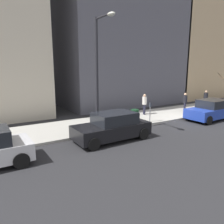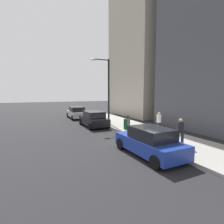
{
  "view_description": "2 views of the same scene",
  "coord_description": "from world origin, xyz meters",
  "px_view_note": "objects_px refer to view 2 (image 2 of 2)",
  "views": [
    {
      "loc": [
        -10.84,
        13.15,
        3.94
      ],
      "look_at": [
        0.76,
        5.93,
        1.11
      ],
      "focal_mm": 35.0,
      "sensor_mm": 36.0,
      "label": 1
    },
    {
      "loc": [
        -6.62,
        -9.16,
        3.3
      ],
      "look_at": [
        -0.39,
        4.28,
        1.69
      ],
      "focal_mm": 28.0,
      "sensor_mm": 36.0,
      "label": 2
    }
  ],
  "objects_px": {
    "parked_car_black": "(94,119)",
    "pedestrian_midblock": "(180,131)",
    "pedestrian_far_corner": "(159,121)",
    "parked_car_silver": "(77,113)",
    "parking_meter": "(128,122)",
    "streetlamp": "(106,86)",
    "trash_bin": "(127,124)",
    "parked_car_blue": "(150,142)",
    "office_tower_right": "(153,28)"
  },
  "relations": [
    {
      "from": "streetlamp",
      "to": "trash_bin",
      "type": "distance_m",
      "value": 4.67
    },
    {
      "from": "streetlamp",
      "to": "parking_meter",
      "type": "bearing_deg",
      "value": -87.68
    },
    {
      "from": "parked_car_silver",
      "to": "parking_meter",
      "type": "xyz_separation_m",
      "value": [
        1.73,
        -10.46,
        0.24
      ]
    },
    {
      "from": "parked_car_silver",
      "to": "streetlamp",
      "type": "distance_m",
      "value": 7.3
    },
    {
      "from": "parked_car_silver",
      "to": "parking_meter",
      "type": "height_order",
      "value": "parked_car_silver"
    },
    {
      "from": "parked_car_silver",
      "to": "pedestrian_far_corner",
      "type": "xyz_separation_m",
      "value": [
        3.83,
        -11.71,
        0.35
      ]
    },
    {
      "from": "parked_car_black",
      "to": "trash_bin",
      "type": "relative_size",
      "value": 4.69
    },
    {
      "from": "pedestrian_far_corner",
      "to": "office_tower_right",
      "type": "height_order",
      "value": "office_tower_right"
    },
    {
      "from": "pedestrian_far_corner",
      "to": "parking_meter",
      "type": "bearing_deg",
      "value": 178.99
    },
    {
      "from": "trash_bin",
      "to": "pedestrian_far_corner",
      "type": "xyz_separation_m",
      "value": [
        1.65,
        -2.24,
        0.49
      ]
    },
    {
      "from": "streetlamp",
      "to": "pedestrian_midblock",
      "type": "distance_m",
      "value": 9.3
    },
    {
      "from": "parked_car_black",
      "to": "pedestrian_midblock",
      "type": "bearing_deg",
      "value": -75.13
    },
    {
      "from": "parked_car_silver",
      "to": "parked_car_black",
      "type": "bearing_deg",
      "value": -88.33
    },
    {
      "from": "parked_car_silver",
      "to": "pedestrian_midblock",
      "type": "distance_m",
      "value": 15.33
    },
    {
      "from": "parked_car_black",
      "to": "office_tower_right",
      "type": "distance_m",
      "value": 18.14
    },
    {
      "from": "parking_meter",
      "to": "parked_car_silver",
      "type": "bearing_deg",
      "value": 99.38
    },
    {
      "from": "parked_car_black",
      "to": "parking_meter",
      "type": "bearing_deg",
      "value": -69.88
    },
    {
      "from": "parked_car_blue",
      "to": "parked_car_silver",
      "type": "distance_m",
      "value": 15.29
    },
    {
      "from": "parked_car_blue",
      "to": "pedestrian_far_corner",
      "type": "distance_m",
      "value": 5.08
    },
    {
      "from": "parked_car_black",
      "to": "office_tower_right",
      "type": "bearing_deg",
      "value": 27.0
    },
    {
      "from": "trash_bin",
      "to": "parked_car_black",
      "type": "bearing_deg",
      "value": 122.91
    },
    {
      "from": "parked_car_blue",
      "to": "parking_meter",
      "type": "xyz_separation_m",
      "value": [
        1.49,
        4.83,
        0.24
      ]
    },
    {
      "from": "parked_car_silver",
      "to": "office_tower_right",
      "type": "height_order",
      "value": "office_tower_right"
    },
    {
      "from": "parking_meter",
      "to": "trash_bin",
      "type": "distance_m",
      "value": 1.15
    },
    {
      "from": "pedestrian_far_corner",
      "to": "trash_bin",
      "type": "bearing_deg",
      "value": 156.13
    },
    {
      "from": "parked_car_silver",
      "to": "pedestrian_far_corner",
      "type": "relative_size",
      "value": 2.53
    },
    {
      "from": "parked_car_blue",
      "to": "parking_meter",
      "type": "distance_m",
      "value": 5.06
    },
    {
      "from": "streetlamp",
      "to": "trash_bin",
      "type": "height_order",
      "value": "streetlamp"
    },
    {
      "from": "parked_car_blue",
      "to": "parked_car_black",
      "type": "height_order",
      "value": "same"
    },
    {
      "from": "streetlamp",
      "to": "pedestrian_far_corner",
      "type": "relative_size",
      "value": 3.92
    },
    {
      "from": "streetlamp",
      "to": "pedestrian_midblock",
      "type": "bearing_deg",
      "value": -83.19
    },
    {
      "from": "parked_car_silver",
      "to": "streetlamp",
      "type": "xyz_separation_m",
      "value": [
        1.56,
        -6.34,
        3.28
      ]
    },
    {
      "from": "parking_meter",
      "to": "pedestrian_midblock",
      "type": "distance_m",
      "value": 4.73
    },
    {
      "from": "parked_car_blue",
      "to": "office_tower_right",
      "type": "bearing_deg",
      "value": 50.58
    },
    {
      "from": "parking_meter",
      "to": "office_tower_right",
      "type": "height_order",
      "value": "office_tower_right"
    },
    {
      "from": "parked_car_blue",
      "to": "trash_bin",
      "type": "relative_size",
      "value": 4.72
    },
    {
      "from": "parked_car_silver",
      "to": "parking_meter",
      "type": "bearing_deg",
      "value": -80.5
    },
    {
      "from": "parked_car_black",
      "to": "trash_bin",
      "type": "distance_m",
      "value": 3.69
    },
    {
      "from": "parked_car_silver",
      "to": "parking_meter",
      "type": "relative_size",
      "value": 3.11
    },
    {
      "from": "parked_car_black",
      "to": "pedestrian_far_corner",
      "type": "xyz_separation_m",
      "value": [
        3.65,
        -5.34,
        0.35
      ]
    },
    {
      "from": "parked_car_silver",
      "to": "streetlamp",
      "type": "height_order",
      "value": "streetlamp"
    },
    {
      "from": "parked_car_blue",
      "to": "parking_meter",
      "type": "height_order",
      "value": "parked_car_blue"
    },
    {
      "from": "parked_car_blue",
      "to": "parked_car_silver",
      "type": "height_order",
      "value": "same"
    },
    {
      "from": "parked_car_black",
      "to": "streetlamp",
      "type": "xyz_separation_m",
      "value": [
        1.39,
        0.03,
        3.28
      ]
    },
    {
      "from": "pedestrian_midblock",
      "to": "parked_car_black",
      "type": "bearing_deg",
      "value": -28.34
    },
    {
      "from": "parked_car_black",
      "to": "parked_car_silver",
      "type": "height_order",
      "value": "same"
    },
    {
      "from": "parking_meter",
      "to": "pedestrian_far_corner",
      "type": "distance_m",
      "value": 2.45
    },
    {
      "from": "parked_car_blue",
      "to": "office_tower_right",
      "type": "distance_m",
      "value": 22.73
    },
    {
      "from": "parked_car_blue",
      "to": "parked_car_black",
      "type": "relative_size",
      "value": 1.01
    },
    {
      "from": "parked_car_blue",
      "to": "parking_meter",
      "type": "relative_size",
      "value": 3.15
    }
  ]
}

